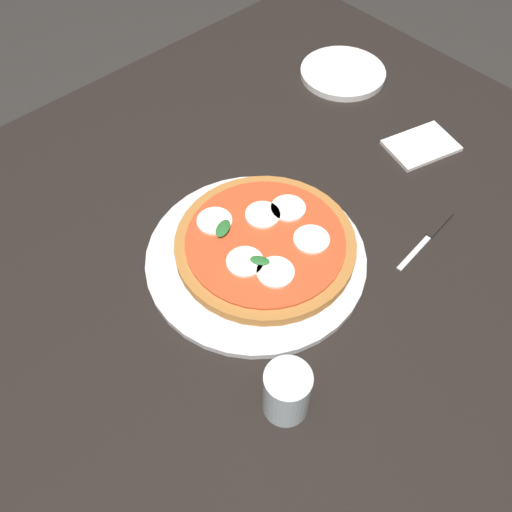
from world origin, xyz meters
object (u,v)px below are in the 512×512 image
dining_table (252,265)px  plate_white (343,73)px  serving_tray (256,257)px  knife (432,233)px  napkin (421,146)px  pizza (265,243)px  glass_cup (287,392)px

dining_table → plate_white: bearing=23.9°
serving_tray → knife: bearing=-32.2°
napkin → pizza: bearing=177.4°
knife → glass_cup: 0.40m
dining_table → napkin: size_ratio=10.47×
dining_table → glass_cup: 0.33m
serving_tray → dining_table: bearing=55.6°
plate_white → knife: 0.46m
plate_white → napkin: size_ratio=1.42×
pizza → glass_cup: 0.27m
pizza → napkin: 0.40m
napkin → knife: bearing=-137.7°
plate_white → knife: (-0.22, -0.40, -0.00)m
plate_white → napkin: bearing=-102.8°
serving_tray → knife: 0.30m
serving_tray → plate_white: size_ratio=1.95×
napkin → dining_table: bearing=171.6°
glass_cup → plate_white: bearing=36.2°
napkin → knife: napkin is taller
dining_table → pizza: bearing=-99.0°
plate_white → napkin: plate_white is taller
dining_table → serving_tray: serving_tray is taller
dining_table → serving_tray: (-0.03, -0.04, 0.09)m
pizza → napkin: pizza is taller
dining_table → glass_cup: bearing=-123.5°
plate_white → dining_table: bearing=-156.1°
pizza → dining_table: bearing=81.0°
serving_tray → plate_white: (0.48, 0.24, 0.00)m
napkin → glass_cup: 0.59m
knife → napkin: bearing=42.3°
serving_tray → plate_white: bearing=26.7°
dining_table → knife: size_ratio=8.38×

